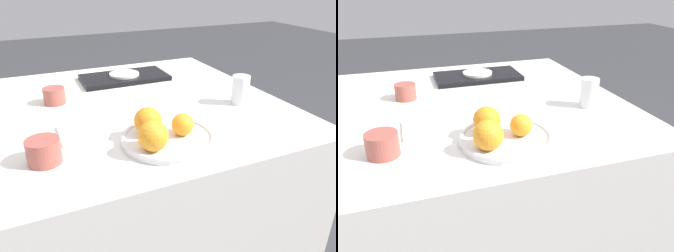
{
  "view_description": "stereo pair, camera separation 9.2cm",
  "coord_description": "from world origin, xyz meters",
  "views": [
    {
      "loc": [
        -0.22,
        -1.09,
        1.21
      ],
      "look_at": [
        0.12,
        -0.34,
        0.81
      ],
      "focal_mm": 35.0,
      "sensor_mm": 36.0,
      "label": 1
    },
    {
      "loc": [
        -0.13,
        -1.12,
        1.21
      ],
      "look_at": [
        0.12,
        -0.34,
        0.81
      ],
      "focal_mm": 35.0,
      "sensor_mm": 36.0,
      "label": 2
    }
  ],
  "objects": [
    {
      "name": "napkin",
      "position": [
        -0.09,
        -0.18,
        0.77
      ],
      "size": [
        0.13,
        0.14,
        0.01
      ],
      "color": "silver",
      "rests_on": "table"
    },
    {
      "name": "orange_0",
      "position": [
        0.17,
        -0.34,
        0.81
      ],
      "size": [
        0.06,
        0.06,
        0.06
      ],
      "color": "orange",
      "rests_on": "fruit_platter"
    },
    {
      "name": "cup_2",
      "position": [
        -0.13,
        0.11,
        0.79
      ],
      "size": [
        0.08,
        0.08,
        0.06
      ],
      "color": "#9E4C42",
      "rests_on": "table"
    },
    {
      "name": "orange_1",
      "position": [
        0.08,
        -0.29,
        0.82
      ],
      "size": [
        0.08,
        0.08,
        0.08
      ],
      "color": "orange",
      "rests_on": "fruit_platter"
    },
    {
      "name": "table",
      "position": [
        0.0,
        0.0,
        0.38
      ],
      "size": [
        1.31,
        1.06,
        0.76
      ],
      "color": "silver",
      "rests_on": "ground_plane"
    },
    {
      "name": "side_plate",
      "position": [
        0.19,
        0.29,
        0.79
      ],
      "size": [
        0.13,
        0.13,
        0.01
      ],
      "color": "silver",
      "rests_on": "serving_tray"
    },
    {
      "name": "serving_tray",
      "position": [
        0.19,
        0.29,
        0.77
      ],
      "size": [
        0.38,
        0.2,
        0.02
      ],
      "color": "black",
      "rests_on": "table"
    },
    {
      "name": "cup_0",
      "position": [
        -0.21,
        -0.31,
        0.8
      ],
      "size": [
        0.09,
        0.09,
        0.06
      ],
      "color": "#9E4C42",
      "rests_on": "table"
    },
    {
      "name": "orange_2",
      "position": [
        0.06,
        -0.39,
        0.82
      ],
      "size": [
        0.08,
        0.08,
        0.08
      ],
      "color": "orange",
      "rests_on": "fruit_platter"
    },
    {
      "name": "fruit_platter",
      "position": [
        0.12,
        -0.34,
        0.78
      ],
      "size": [
        0.27,
        0.27,
        0.02
      ],
      "color": "silver",
      "rests_on": "table"
    },
    {
      "name": "water_glass",
      "position": [
        0.49,
        -0.17,
        0.82
      ],
      "size": [
        0.06,
        0.06,
        0.1
      ],
      "color": "silver",
      "rests_on": "table"
    }
  ]
}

